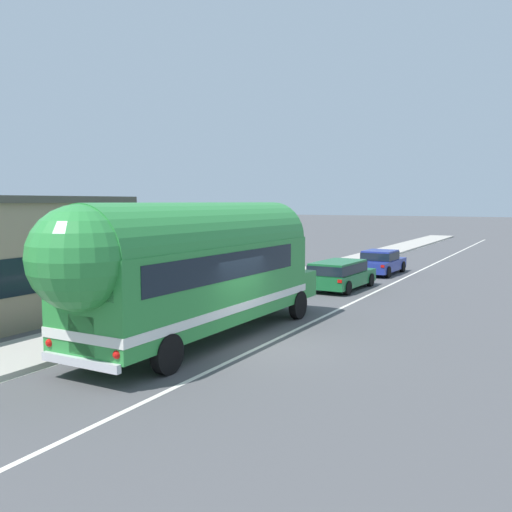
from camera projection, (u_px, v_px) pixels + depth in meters
name	position (u px, v px, depth m)	size (l,w,h in m)	color
ground_plane	(261.00, 346.00, 16.23)	(300.00, 300.00, 0.00)	#4C4C4F
lane_markings	(346.00, 287.00, 27.54)	(3.87, 80.00, 0.01)	silver
sidewalk_slab	(266.00, 286.00, 27.39)	(2.69, 90.00, 0.15)	#ADA89E
painted_bus	(194.00, 266.00, 16.35)	(2.69, 11.97, 4.12)	#2D8C3D
car_lead	(340.00, 273.00, 26.60)	(2.12, 4.53, 1.37)	#196633
car_second	(380.00, 261.00, 32.37)	(2.02, 4.40, 1.37)	navy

